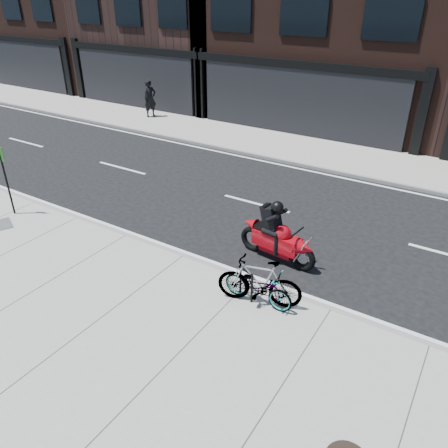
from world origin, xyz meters
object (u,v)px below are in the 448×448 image
Objects in this scene: motorcycle at (280,238)px; sign_post at (5,175)px; bicycle_front at (258,286)px; bike_rack at (246,282)px; pedestrian at (150,99)px; bicycle_rear at (259,282)px.

sign_post is (-7.96, -2.15, 0.72)m from motorcycle.
bicycle_front is 0.73× the size of motorcycle.
bike_rack is 0.39× the size of pedestrian.
bike_rack is at bearing -80.57° from motorcycle.
bicycle_front is (0.30, 0.00, -0.01)m from bike_rack.
pedestrian reaches higher than bicycle_front.
bicycle_rear is 8.43m from sign_post.
motorcycle is (-0.41, 1.94, 0.12)m from bicycle_front.
pedestrian is (-11.93, 8.87, 0.40)m from motorcycle.
bike_rack is 1.95m from motorcycle.
pedestrian is (-12.37, 10.81, 0.39)m from bicycle_rear.
bike_rack is 0.33× the size of motorcycle.
pedestrian is at bearing 100.05° from sign_post.
pedestrian reaches higher than motorcycle.
motorcycle is at bearing 5.36° from sign_post.
bike_rack is at bearing -112.05° from pedestrian.
sign_post is at bearing -178.52° from bike_rack.
bike_rack is 0.30m from bicycle_front.
bike_rack is 0.40× the size of bicycle_rear.
sign_post is at bearing -104.72° from bicycle_rear.
bicycle_rear reaches higher than bike_rack.
pedestrian reaches higher than bike_rack.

